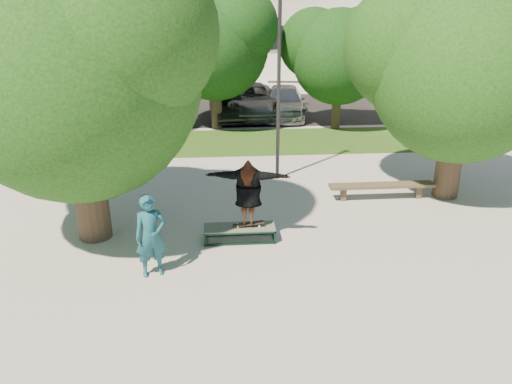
{
  "coord_description": "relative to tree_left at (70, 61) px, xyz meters",
  "views": [
    {
      "loc": [
        -0.98,
        -10.87,
        5.85
      ],
      "look_at": [
        -0.07,
        0.6,
        1.27
      ],
      "focal_mm": 35.0,
      "sensor_mm": 36.0,
      "label": 1
    }
  ],
  "objects": [
    {
      "name": "bench",
      "position": [
        8.23,
        1.8,
        -4.01
      ],
      "size": [
        3.2,
        0.44,
        0.49
      ],
      "rotation": [
        0.0,
        0.0,
        0.0
      ],
      "color": "#4E402F",
      "rests_on": "ground"
    },
    {
      "name": "car_silver_a",
      "position": [
        0.79,
        15.41,
        -3.71
      ],
      "size": [
        2.46,
        4.41,
        1.42
      ],
      "primitive_type": "imported",
      "rotation": [
        0.0,
        0.0,
        0.2
      ],
      "color": "#B0B0B5",
      "rests_on": "asphalt_strip"
    },
    {
      "name": "side_building",
      "position": [
        22.29,
        20.91,
        -0.42
      ],
      "size": [
        15.0,
        10.0,
        8.0
      ],
      "primitive_type": "cube",
      "color": "silver",
      "rests_on": "ground"
    },
    {
      "name": "tree_left",
      "position": [
        0.0,
        0.0,
        0.0
      ],
      "size": [
        6.96,
        5.95,
        7.12
      ],
      "color": "#38281E",
      "rests_on": "ground"
    },
    {
      "name": "car_dark",
      "position": [
        3.79,
        12.53,
        -3.78
      ],
      "size": [
        1.79,
        4.04,
        1.29
      ],
      "primitive_type": "imported",
      "rotation": [
        0.0,
        0.0,
        0.11
      ],
      "color": "black",
      "rests_on": "asphalt_strip"
    },
    {
      "name": "asphalt_strip",
      "position": [
        4.29,
        14.91,
        -4.42
      ],
      "size": [
        40.0,
        8.0,
        0.01
      ],
      "primitive_type": "cube",
      "color": "black",
      "rests_on": "ground"
    },
    {
      "name": "bg_tree_right",
      "position": [
        8.73,
        10.47,
        -0.93
      ],
      "size": [
        5.04,
        4.31,
        5.43
      ],
      "color": "#38281E",
      "rests_on": "ground"
    },
    {
      "name": "skater_rig",
      "position": [
        4.02,
        -0.59,
        -3.13
      ],
      "size": [
        2.14,
        0.9,
        1.77
      ],
      "rotation": [
        0.0,
        0.0,
        2.98
      ],
      "color": "white",
      "rests_on": "grind_box"
    },
    {
      "name": "car_grey",
      "position": [
        5.05,
        13.38,
        -3.63
      ],
      "size": [
        2.83,
        5.77,
        1.58
      ],
      "primitive_type": "imported",
      "rotation": [
        0.0,
        0.0,
        0.04
      ],
      "color": "slate",
      "rests_on": "asphalt_strip"
    },
    {
      "name": "bg_tree_mid",
      "position": [
        3.22,
        10.98,
        -0.41
      ],
      "size": [
        5.76,
        4.92,
        6.24
      ],
      "color": "#38281E",
      "rests_on": "ground"
    },
    {
      "name": "lamppost",
      "position": [
        5.29,
        3.91,
        -1.27
      ],
      "size": [
        0.25,
        0.15,
        6.11
      ],
      "color": "#2D2D30",
      "rests_on": "ground"
    },
    {
      "name": "car_silver_b",
      "position": [
        6.73,
        13.1,
        -3.7
      ],
      "size": [
        2.59,
        5.18,
        1.44
      ],
      "primitive_type": "imported",
      "rotation": [
        0.0,
        0.0,
        -0.12
      ],
      "color": "#AAA9AE",
      "rests_on": "asphalt_strip"
    },
    {
      "name": "tree_right",
      "position": [
        10.21,
        1.99,
        -0.33
      ],
      "size": [
        6.24,
        5.33,
        6.51
      ],
      "color": "#38281E",
      "rests_on": "ground"
    },
    {
      "name": "grass_strip",
      "position": [
        5.29,
        8.41,
        -4.41
      ],
      "size": [
        30.0,
        4.0,
        0.02
      ],
      "primitive_type": "cube",
      "color": "#244213",
      "rests_on": "ground"
    },
    {
      "name": "bg_tree_left",
      "position": [
        -2.28,
        9.98,
        -0.69
      ],
      "size": [
        5.28,
        4.51,
        5.77
      ],
      "color": "#38281E",
      "rests_on": "ground"
    },
    {
      "name": "ground",
      "position": [
        4.29,
        -1.09,
        -4.42
      ],
      "size": [
        120.0,
        120.0,
        0.0
      ],
      "primitive_type": "plane",
      "color": "#A29C95",
      "rests_on": "ground"
    },
    {
      "name": "bystander",
      "position": [
        1.79,
        -2.1,
        -3.47
      ],
      "size": [
        0.79,
        0.64,
        1.9
      ],
      "primitive_type": "imported",
      "rotation": [
        0.0,
        0.0,
        0.29
      ],
      "color": "#174C57",
      "rests_on": "ground"
    },
    {
      "name": "grind_box",
      "position": [
        3.79,
        -0.59,
        -4.23
      ],
      "size": [
        1.8,
        0.6,
        0.38
      ],
      "color": "black",
      "rests_on": "ground"
    }
  ]
}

